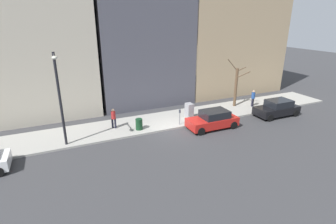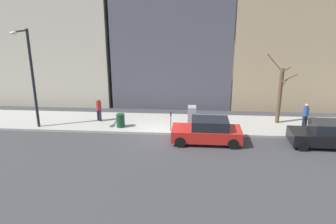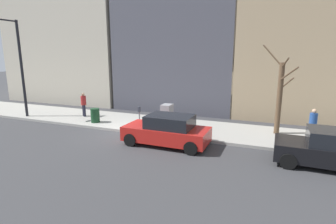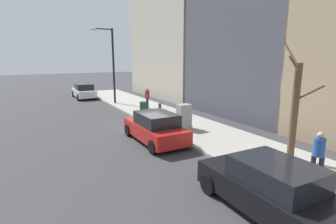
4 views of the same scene
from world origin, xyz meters
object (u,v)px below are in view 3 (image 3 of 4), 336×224
object	(u,v)px
parked_car_black	(333,150)
bare_tree	(280,96)
pedestrian_near_meter	(313,123)
trash_bin	(95,115)
office_tower_left	(329,19)
utility_box	(167,117)
parked_car_red	(167,131)
pedestrian_midblock	(84,103)
office_tower_right	(90,1)
parking_meter	(139,116)
streetlamp	(17,61)

from	to	relation	value
parked_car_black	bare_tree	world-z (taller)	bare_tree
bare_tree	pedestrian_near_meter	world-z (taller)	bare_tree
trash_bin	office_tower_left	world-z (taller)	office_tower_left
utility_box	office_tower_left	world-z (taller)	office_tower_left
parked_car_red	pedestrian_midblock	world-z (taller)	pedestrian_midblock
office_tower_right	trash_bin	bearing A→B (deg)	-143.15
parked_car_black	office_tower_right	bearing A→B (deg)	59.96
trash_bin	office_tower_left	distance (m)	18.84
parking_meter	office_tower_left	size ratio (longest dim) A/B	0.10
parking_meter	utility_box	world-z (taller)	utility_box
parked_car_red	office_tower_right	bearing A→B (deg)	48.13
parked_car_black	office_tower_left	world-z (taller)	office_tower_left
parking_meter	pedestrian_midblock	distance (m)	5.45
streetlamp	office_tower_right	size ratio (longest dim) A/B	0.33
bare_tree	pedestrian_midblock	size ratio (longest dim) A/B	2.89
streetlamp	pedestrian_near_meter	world-z (taller)	streetlamp
bare_tree	trash_bin	bearing A→B (deg)	98.87
parked_car_red	bare_tree	xyz separation A→B (m)	(3.61, -5.06, 1.50)
office_tower_left	utility_box	bearing A→B (deg)	138.41
parked_car_black	parking_meter	world-z (taller)	parked_car_black
office_tower_left	office_tower_right	xyz separation A→B (m)	(-0.25, 21.93, 2.81)
utility_box	pedestrian_near_meter	bearing A→B (deg)	-86.56
parked_car_black	bare_tree	distance (m)	4.43
trash_bin	streetlamp	bearing A→B (deg)	96.30
office_tower_left	parked_car_black	bearing A→B (deg)	174.67
parked_car_red	trash_bin	size ratio (longest dim) A/B	4.68
streetlamp	bare_tree	xyz separation A→B (m)	(2.30, -16.41, -1.78)
pedestrian_midblock	office_tower_right	size ratio (longest dim) A/B	0.08
utility_box	streetlamp	distance (m)	10.92
parking_meter	office_tower_right	bearing A→B (deg)	45.90
utility_box	streetlamp	size ratio (longest dim) A/B	0.22
pedestrian_midblock	bare_tree	bearing A→B (deg)	37.49
streetlamp	office_tower_left	distance (m)	22.90
parking_meter	pedestrian_near_meter	xyz separation A→B (m)	(1.31, -8.99, 0.11)
parked_car_black	office_tower_right	xyz separation A→B (m)	(12.49, 20.74, 9.15)
office_tower_left	office_tower_right	distance (m)	22.11
parked_car_black	bare_tree	bearing A→B (deg)	30.08
pedestrian_near_meter	streetlamp	bearing A→B (deg)	157.93
utility_box	streetlamp	world-z (taller)	streetlamp
pedestrian_near_meter	office_tower_left	distance (m)	11.71
utility_box	trash_bin	world-z (taller)	utility_box
bare_tree	streetlamp	bearing A→B (deg)	98.00
office_tower_right	streetlamp	bearing A→B (deg)	-168.32
parked_car_red	pedestrian_near_meter	xyz separation A→B (m)	(2.78, -6.66, 0.35)
parking_meter	pedestrian_near_meter	world-z (taller)	pedestrian_near_meter
utility_box	parked_car_black	bearing A→B (deg)	-106.32
parking_meter	pedestrian_midblock	xyz separation A→B (m)	(1.57, 5.22, 0.11)
bare_tree	office_tower_right	world-z (taller)	office_tower_right
utility_box	pedestrian_midblock	distance (m)	6.64
streetlamp	trash_bin	xyz separation A→B (m)	(0.62, -5.59, -3.42)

